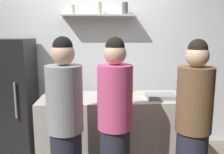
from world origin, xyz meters
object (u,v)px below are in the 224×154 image
utensil_holder (112,88)px  wine_bottle_dark_glass (48,91)px  wine_bottle_green_glass (55,89)px  person_grey_hoodie (66,127)px  water_bottle_plastic (123,86)px  person_pink_top (115,124)px  person_brown_jacket (193,127)px  baking_pan (161,96)px  refrigerator (12,100)px

utensil_holder → wine_bottle_dark_glass: 0.84m
wine_bottle_green_glass → person_grey_hoodie: size_ratio=0.19×
utensil_holder → water_bottle_plastic: bearing=7.9°
water_bottle_plastic → person_grey_hoodie: bearing=-125.1°
person_pink_top → person_grey_hoodie: bearing=78.7°
wine_bottle_green_glass → person_grey_hoodie: 0.72m
person_brown_jacket → wine_bottle_green_glass: bearing=163.6°
baking_pan → person_grey_hoodie: bearing=-150.2°
person_pink_top → utensil_holder: bearing=-19.5°
utensil_holder → person_grey_hoodie: bearing=-119.0°
wine_bottle_dark_glass → person_pink_top: person_pink_top is taller
refrigerator → wine_bottle_green_glass: (0.65, -0.38, 0.24)m
refrigerator → water_bottle_plastic: 1.51m
baking_pan → person_brown_jacket: bearing=-76.0°
utensil_holder → person_grey_hoodie: size_ratio=0.13×
wine_bottle_dark_glass → water_bottle_plastic: (0.89, 0.40, -0.03)m
refrigerator → person_grey_hoodie: size_ratio=0.97×
baking_pan → utensil_holder: bearing=153.7°
refrigerator → wine_bottle_green_glass: size_ratio=5.07×
wine_bottle_dark_glass → person_brown_jacket: 1.58m
refrigerator → person_pink_top: 1.65m
refrigerator → wine_bottle_green_glass: bearing=-30.4°
utensil_holder → wine_bottle_green_glass: 0.74m
wine_bottle_green_glass → wine_bottle_dark_glass: size_ratio=0.93×
refrigerator → utensil_holder: size_ratio=7.22×
utensil_holder → person_brown_jacket: bearing=-51.6°
wine_bottle_green_glass → person_brown_jacket: person_brown_jacket is taller
refrigerator → baking_pan: 1.97m
wine_bottle_dark_glass → refrigerator: bearing=138.8°
utensil_holder → person_pink_top: 0.85m
person_brown_jacket → utensil_holder: bearing=137.5°
wine_bottle_dark_glass → person_brown_jacket: person_brown_jacket is taller
person_pink_top → person_brown_jacket: person_pink_top is taller
baking_pan → wine_bottle_dark_glass: (-1.31, -0.10, 0.10)m
wine_bottle_dark_glass → person_brown_jacket: bearing=-19.9°
water_bottle_plastic → person_pink_top: person_pink_top is taller
water_bottle_plastic → person_brown_jacket: 1.12m
baking_pan → water_bottle_plastic: bearing=144.6°
water_bottle_plastic → wine_bottle_dark_glass: bearing=-155.6°
refrigerator → wine_bottle_dark_glass: (0.60, -0.53, 0.24)m
wine_bottle_green_glass → person_brown_jacket: 1.59m
utensil_holder → person_grey_hoodie: person_grey_hoodie is taller
refrigerator → person_pink_top: size_ratio=0.98×
utensil_holder → person_brown_jacket: person_brown_jacket is taller
person_brown_jacket → baking_pan: bearing=113.0°
water_bottle_plastic → wine_bottle_green_glass: bearing=-162.9°
wine_bottle_green_glass → wine_bottle_dark_glass: (-0.05, -0.14, 0.00)m
utensil_holder → person_brown_jacket: size_ratio=0.14×
utensil_holder → wine_bottle_dark_glass: wine_bottle_dark_glass is taller
utensil_holder → person_pink_top: bearing=-91.3°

